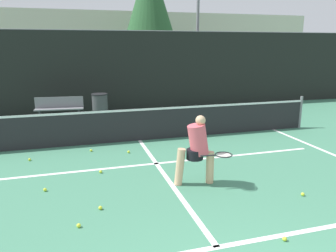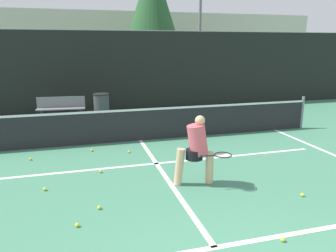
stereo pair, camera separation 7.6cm
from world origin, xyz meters
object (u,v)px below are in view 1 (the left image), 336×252
courtside_bench (59,108)px  trash_bin (100,106)px  parked_car (162,85)px  player_practicing (197,148)px

courtside_bench → trash_bin: 1.47m
courtside_bench → parked_car: size_ratio=0.39×
courtside_bench → player_practicing: bearing=-62.6°
player_practicing → trash_bin: bearing=108.7°
player_practicing → courtside_bench: bearing=120.0°
trash_bin → parked_car: bearing=49.1°
parked_car → courtside_bench: bearing=-141.1°
player_practicing → parked_car: 11.07m
courtside_bench → parked_car: 6.50m
player_practicing → trash_bin: player_practicing is taller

